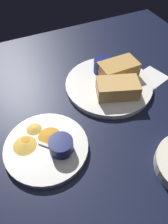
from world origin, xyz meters
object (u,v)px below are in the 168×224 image
spoon_by_gravy_ramekin (62,151)px  spoon_by_dark_ramekin (107,80)px  sandwich_half_far (118,69)px  sandwich_half_near (118,88)px  plate_chips_companion (46,147)px  ramekin_dark_sauce (103,66)px  ramekin_light_gravy (61,145)px  plate_sandwich_main (109,85)px

spoon_by_gravy_ramekin → spoon_by_dark_ramekin: bearing=-140.7°
sandwich_half_far → spoon_by_dark_ramekin: (4.99, 1.51, -2.04)cm
sandwich_half_near → plate_chips_companion: 28.66cm
sandwich_half_near → ramekin_dark_sauce: size_ratio=2.17×
spoon_by_dark_ramekin → ramekin_light_gravy: bearing=38.4°
ramekin_dark_sauce → ramekin_light_gravy: (24.92, 24.03, -0.34)cm
sandwich_half_far → spoon_by_gravy_ramekin: (28.73, 20.97, -2.04)cm
sandwich_half_far → ramekin_dark_sauce: (3.68, -3.81, -0.07)cm
plate_sandwich_main → spoon_by_dark_ramekin: (0.11, -1.15, 1.16)cm
ramekin_dark_sauce → spoon_by_dark_ramekin: size_ratio=0.69×
spoon_by_dark_ramekin → plate_chips_companion: (26.97, 15.91, -1.16)cm
plate_sandwich_main → ramekin_light_gravy: 29.65cm
ramekin_light_gravy → spoon_by_gravy_ramekin: bearing=80.6°
plate_sandwich_main → sandwich_half_far: (-4.88, -2.65, 3.20)cm
sandwich_half_near → spoon_by_dark_ramekin: sandwich_half_near is taller
ramekin_dark_sauce → spoon_by_dark_ramekin: bearing=76.2°
ramekin_light_gravy → sandwich_half_near: bearing=-153.0°
plate_chips_companion → sandwich_half_far: bearing=-151.4°
sandwich_half_far → plate_chips_companion: (31.97, 17.42, -3.20)cm
plate_chips_companion → plate_sandwich_main: bearing=-151.4°
ramekin_dark_sauce → plate_chips_companion: bearing=36.9°
plate_sandwich_main → spoon_by_gravy_ramekin: spoon_by_gravy_ramekin is taller
spoon_by_dark_ramekin → spoon_by_gravy_ramekin: bearing=39.3°
ramekin_dark_sauce → spoon_by_gravy_ramekin: 35.29cm
plate_sandwich_main → ramekin_light_gravy: bearing=36.5°
ramekin_dark_sauce → plate_sandwich_main: bearing=79.5°
sandwich_half_far → plate_chips_companion: bearing=28.6°
sandwich_half_near → plate_chips_companion: bearing=18.9°
sandwich_half_near → ramekin_light_gravy: size_ratio=2.36×
sandwich_half_far → ramekin_light_gravy: size_ratio=2.12×
ramekin_dark_sauce → spoon_by_gravy_ramekin: (25.05, 24.78, -1.96)cm
ramekin_dark_sauce → sandwich_half_far: bearing=134.0°
sandwich_half_near → spoon_by_dark_ramekin: (-0.03, -6.70, -2.04)cm
plate_sandwich_main → spoon_by_gravy_ramekin: (23.85, 18.31, 1.16)cm
sandwich_half_near → spoon_by_dark_ramekin: bearing=-90.2°
sandwich_half_far → ramekin_dark_sauce: size_ratio=1.95×
sandwich_half_far → ramekin_dark_sauce: sandwich_half_far is taller
ramekin_dark_sauce → spoon_by_gravy_ramekin: size_ratio=0.83×
plate_sandwich_main → sandwich_half_far: sandwich_half_far is taller
plate_chips_companion → ramekin_dark_sauce: bearing=-143.1°
sandwich_half_far → ramekin_light_gravy: 35.03cm
ramekin_dark_sauce → ramekin_light_gravy: ramekin_dark_sauce is taller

